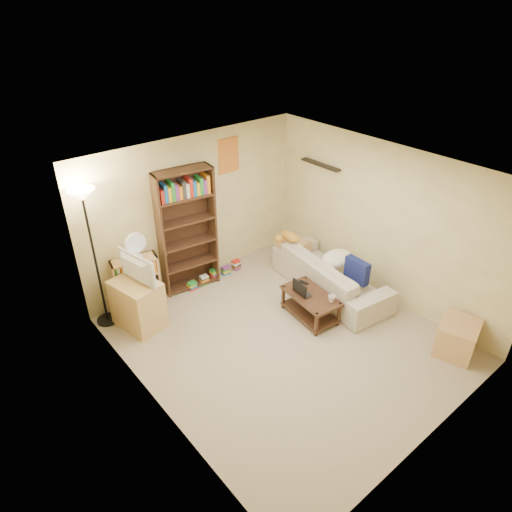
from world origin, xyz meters
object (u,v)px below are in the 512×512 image
at_px(laptop, 306,292).
at_px(desk_fan, 135,246).
at_px(floor_lamp, 87,220).
at_px(end_cabinet, 457,338).
at_px(tv_stand, 138,304).
at_px(television, 132,270).
at_px(short_bookshelf, 137,284).
at_px(mug, 332,299).
at_px(side_table, 292,254).
at_px(tall_bookshelf, 187,228).
at_px(sofa, 330,274).
at_px(coffee_table, 310,303).
at_px(tabby_cat, 288,237).

bearing_deg(laptop, desk_fan, 54.27).
relative_size(floor_lamp, end_cabinet, 3.73).
xyz_separation_m(tv_stand, television, (0.00, 0.00, 0.60)).
distance_m(television, short_bookshelf, 0.70).
xyz_separation_m(mug, floor_lamp, (-2.56, 2.21, 1.26)).
relative_size(short_bookshelf, side_table, 1.66).
height_order(tall_bookshelf, desk_fan, tall_bookshelf).
distance_m(side_table, end_cabinet, 3.07).
bearing_deg(mug, floor_lamp, 139.22).
relative_size(floor_lamp, side_table, 4.04).
relative_size(laptop, floor_lamp, 0.14).
bearing_deg(tv_stand, desk_fan, 43.18).
height_order(sofa, tall_bookshelf, tall_bookshelf).
height_order(sofa, coffee_table, sofa).
xyz_separation_m(tall_bookshelf, side_table, (1.71, -0.68, -0.82)).
distance_m(coffee_table, short_bookshelf, 2.69).
height_order(coffee_table, mug, mug).
relative_size(short_bookshelf, end_cabinet, 1.53).
height_order(laptop, mug, mug).
bearing_deg(mug, side_table, 66.25).
bearing_deg(tabby_cat, mug, -108.10).
bearing_deg(tall_bookshelf, tabby_cat, -18.08).
xyz_separation_m(tv_stand, tall_bookshelf, (1.17, 0.41, 0.71)).
height_order(tabby_cat, mug, tabby_cat).
xyz_separation_m(laptop, tall_bookshelf, (-0.92, 1.80, 0.67)).
relative_size(tv_stand, short_bookshelf, 0.86).
height_order(tall_bookshelf, end_cabinet, tall_bookshelf).
distance_m(sofa, laptop, 0.80).
height_order(short_bookshelf, side_table, short_bookshelf).
xyz_separation_m(short_bookshelf, end_cabinet, (2.90, -3.74, -0.20)).
relative_size(sofa, tall_bookshelf, 1.10).
bearing_deg(short_bookshelf, mug, -34.63).
bearing_deg(mug, tall_bookshelf, 115.31).
xyz_separation_m(mug, side_table, (0.67, 1.53, -0.19)).
bearing_deg(end_cabinet, tv_stand, 132.96).
relative_size(tall_bookshelf, floor_lamp, 0.96).
bearing_deg(floor_lamp, laptop, -36.47).
distance_m(coffee_table, television, 2.67).
bearing_deg(end_cabinet, coffee_table, 118.43).
relative_size(television, desk_fan, 1.72).
distance_m(laptop, short_bookshelf, 2.61).
distance_m(sofa, coffee_table, 0.81).
relative_size(laptop, side_table, 0.57).
height_order(mug, side_table, side_table).
relative_size(laptop, desk_fan, 0.70).
distance_m(tabby_cat, television, 2.72).
height_order(laptop, television, television).
relative_size(coffee_table, mug, 7.70).
xyz_separation_m(tabby_cat, floor_lamp, (-3.03, 0.75, 1.00)).
bearing_deg(coffee_table, tall_bookshelf, 122.76).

